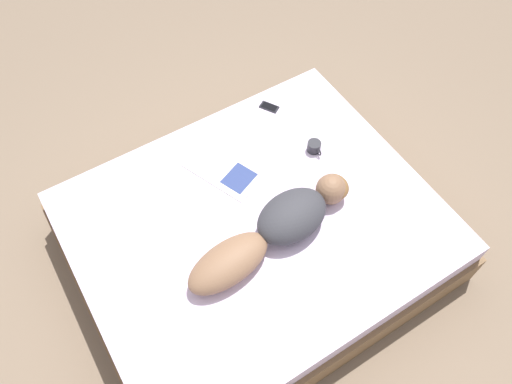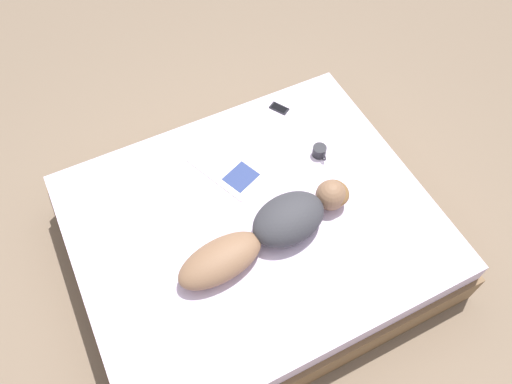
{
  "view_description": "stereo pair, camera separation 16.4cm",
  "coord_description": "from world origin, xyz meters",
  "px_view_note": "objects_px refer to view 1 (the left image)",
  "views": [
    {
      "loc": [
        1.33,
        -0.83,
        3.18
      ],
      "look_at": [
        -0.15,
        0.09,
        0.51
      ],
      "focal_mm": 35.0,
      "sensor_mm": 36.0,
      "label": 1
    },
    {
      "loc": [
        1.41,
        -0.68,
        3.18
      ],
      "look_at": [
        -0.15,
        0.09,
        0.51
      ],
      "focal_mm": 35.0,
      "sensor_mm": 36.0,
      "label": 2
    }
  ],
  "objects_px": {
    "open_magazine": "(224,170)",
    "coffee_mug": "(314,147)",
    "person": "(277,227)",
    "cell_phone": "(269,107)"
  },
  "relations": [
    {
      "from": "person",
      "to": "coffee_mug",
      "type": "height_order",
      "value": "person"
    },
    {
      "from": "person",
      "to": "open_magazine",
      "type": "relative_size",
      "value": 2.07
    },
    {
      "from": "person",
      "to": "coffee_mug",
      "type": "xyz_separation_m",
      "value": [
        -0.42,
        0.58,
        -0.06
      ]
    },
    {
      "from": "person",
      "to": "open_magazine",
      "type": "distance_m",
      "value": 0.61
    },
    {
      "from": "person",
      "to": "coffee_mug",
      "type": "bearing_deg",
      "value": 119.35
    },
    {
      "from": "open_magazine",
      "to": "coffee_mug",
      "type": "bearing_deg",
      "value": 51.26
    },
    {
      "from": "coffee_mug",
      "to": "cell_phone",
      "type": "distance_m",
      "value": 0.5
    },
    {
      "from": "person",
      "to": "cell_phone",
      "type": "distance_m",
      "value": 1.06
    },
    {
      "from": "person",
      "to": "coffee_mug",
      "type": "distance_m",
      "value": 0.72
    },
    {
      "from": "person",
      "to": "open_magazine",
      "type": "xyz_separation_m",
      "value": [
        -0.6,
        -0.03,
        -0.09
      ]
    }
  ]
}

